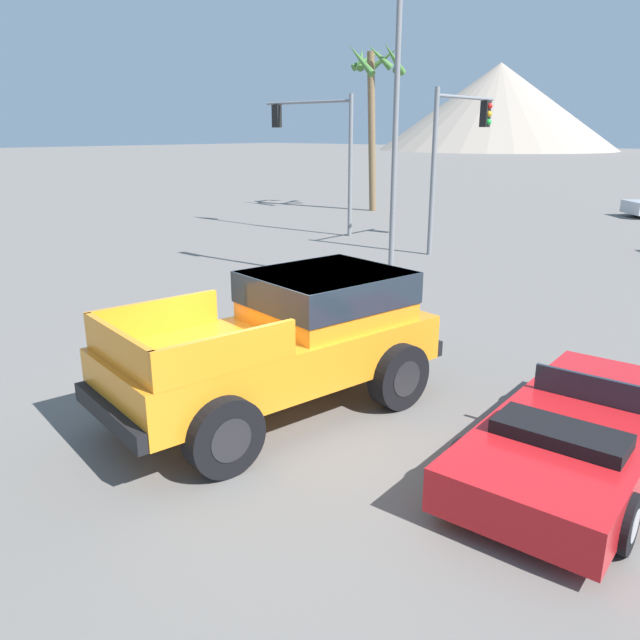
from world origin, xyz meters
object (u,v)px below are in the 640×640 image
(red_convertible_car, at_px, (578,434))
(traffic_light_main, at_px, (316,136))
(traffic_light_crosswalk, at_px, (459,139))
(palm_tree_tall, at_px, (376,87))
(street_lamp_post, at_px, (397,90))
(orange_pickup_truck, at_px, (292,335))

(red_convertible_car, distance_m, traffic_light_main, 19.59)
(red_convertible_car, bearing_deg, traffic_light_main, 138.20)
(traffic_light_crosswalk, distance_m, palm_tree_tall, 11.33)
(red_convertible_car, bearing_deg, street_lamp_post, 135.93)
(red_convertible_car, xyz_separation_m, traffic_light_crosswalk, (-8.66, 12.43, 3.32))
(orange_pickup_truck, xyz_separation_m, traffic_light_main, (-11.05, 13.20, 2.66))
(traffic_light_main, height_order, palm_tree_tall, palm_tree_tall)
(red_convertible_car, bearing_deg, palm_tree_tall, 129.09)
(red_convertible_car, height_order, traffic_light_main, traffic_light_main)
(street_lamp_post, bearing_deg, orange_pickup_truck, -66.07)
(orange_pickup_truck, height_order, traffic_light_main, traffic_light_main)
(traffic_light_main, xyz_separation_m, palm_tree_tall, (-2.32, 7.22, 2.30))
(traffic_light_main, height_order, street_lamp_post, street_lamp_post)
(traffic_light_crosswalk, bearing_deg, palm_tree_tall, 50.72)
(red_convertible_car, relative_size, palm_tree_tall, 0.57)
(red_convertible_car, bearing_deg, traffic_light_crosswalk, 122.40)
(orange_pickup_truck, bearing_deg, palm_tree_tall, 133.09)
(red_convertible_car, xyz_separation_m, street_lamp_post, (-7.12, 6.32, 4.54))
(red_convertible_car, distance_m, traffic_light_crosswalk, 15.51)
(traffic_light_main, bearing_deg, street_lamp_post, 142.89)
(palm_tree_tall, bearing_deg, red_convertible_car, -48.43)
(orange_pickup_truck, distance_m, street_lamp_post, 8.85)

